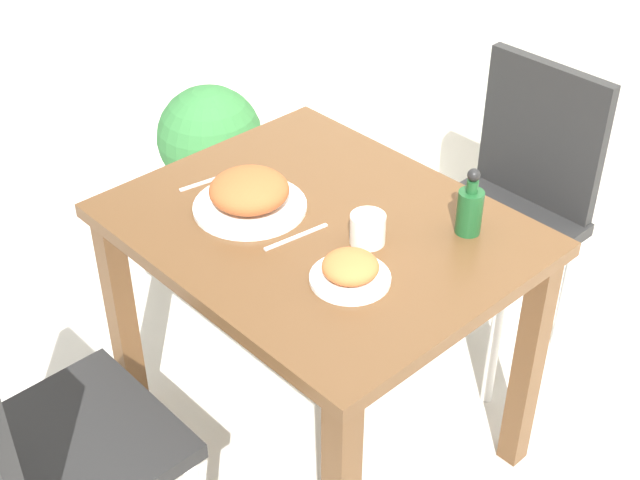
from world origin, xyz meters
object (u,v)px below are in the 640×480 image
object	(u,v)px
side_plate	(350,270)
chair_near	(33,445)
sauce_bottle	(470,209)
potted_plant_left	(212,160)
chair_far	(511,198)
drink_cup	(368,229)
food_plate	(249,194)

from	to	relation	value
side_plate	chair_near	bearing A→B (deg)	-110.59
sauce_bottle	potted_plant_left	size ratio (longest dim) A/B	0.25
chair_far	drink_cup	world-z (taller)	chair_far
food_plate	sauce_bottle	world-z (taller)	sauce_bottle
chair_near	food_plate	bearing A→B (deg)	-80.35
food_plate	potted_plant_left	distance (m)	0.83
potted_plant_left	chair_near	bearing A→B (deg)	-53.57
drink_cup	food_plate	bearing A→B (deg)	-159.60
chair_far	drink_cup	distance (m)	0.74
sauce_bottle	food_plate	bearing A→B (deg)	-143.84
chair_near	drink_cup	size ratio (longest dim) A/B	10.94
chair_far	side_plate	world-z (taller)	chair_far
drink_cup	potted_plant_left	bearing A→B (deg)	165.07
potted_plant_left	drink_cup	bearing A→B (deg)	-14.93
food_plate	chair_near	bearing A→B (deg)	-80.35
side_plate	drink_cup	size ratio (longest dim) A/B	2.17
chair_near	drink_cup	distance (m)	0.86
chair_near	potted_plant_left	xyz separation A→B (m)	(-0.78, 1.06, -0.07)
chair_near	side_plate	size ratio (longest dim) A/B	5.05
chair_far	drink_cup	size ratio (longest dim) A/B	10.94
sauce_bottle	chair_near	bearing A→B (deg)	-107.05
drink_cup	sauce_bottle	distance (m)	0.24
chair_far	side_plate	size ratio (longest dim) A/B	5.05
potted_plant_left	side_plate	bearing A→B (deg)	-20.51
chair_near	sauce_bottle	size ratio (longest dim) A/B	5.29
food_plate	drink_cup	distance (m)	0.31
chair_near	sauce_bottle	xyz separation A→B (m)	(0.31, 1.01, 0.28)
chair_far	food_plate	xyz separation A→B (m)	(-0.22, -0.80, 0.26)
chair_near	sauce_bottle	bearing A→B (deg)	-107.05
food_plate	side_plate	distance (m)	0.37
drink_cup	side_plate	bearing A→B (deg)	-59.94
food_plate	potted_plant_left	size ratio (longest dim) A/B	0.40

